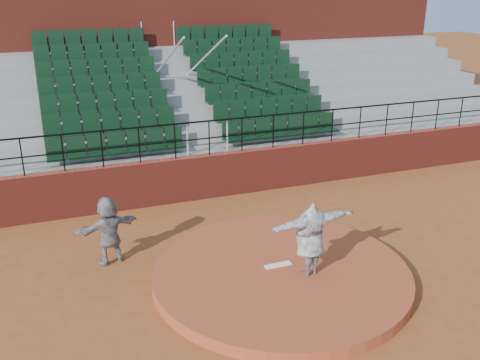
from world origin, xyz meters
name	(u,v)px	position (x,y,z in m)	size (l,w,h in m)	color
ground	(281,279)	(0.00, 0.00, 0.00)	(90.00, 90.00, 0.00)	brown
pitchers_mound	(281,274)	(0.00, 0.00, 0.12)	(5.50, 5.50, 0.25)	#A34424
pitching_rubber	(278,265)	(0.00, 0.15, 0.27)	(0.60, 0.15, 0.03)	white
boundary_wall	(210,176)	(0.00, 5.00, 0.65)	(24.00, 0.30, 1.30)	maroon
wall_railing	(209,130)	(0.00, 5.00, 2.03)	(24.04, 0.05, 1.03)	black
seating_deck	(178,120)	(0.00, 8.64, 1.45)	(24.00, 5.97, 4.63)	gray
press_box_facade	(151,46)	(0.00, 12.60, 3.55)	(24.00, 3.00, 7.10)	maroon
pitcher	(310,239)	(0.47, -0.37, 1.05)	(1.97, 0.54, 1.61)	black
fielder	(109,230)	(-3.31, 2.05, 0.80)	(1.48, 0.47, 1.59)	black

